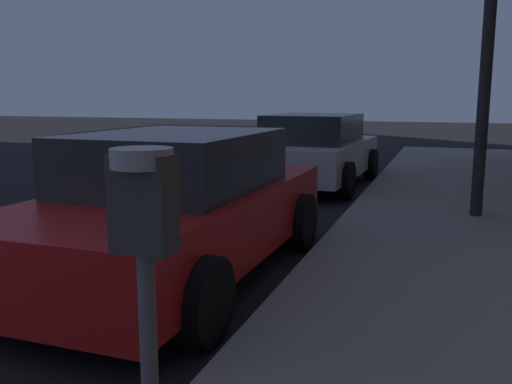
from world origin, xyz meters
name	(u,v)px	position (x,y,z in m)	size (l,w,h in m)	color
parking_meter	(146,264)	(4.45, 0.89, 1.26)	(0.19, 0.19, 1.47)	#59595B
car_red	(178,206)	(2.85, 4.17, 0.71)	(2.05, 4.28, 1.43)	maroon
car_silver	(315,150)	(2.85, 10.07, 0.71)	(2.12, 4.08, 1.43)	#B7B7BF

